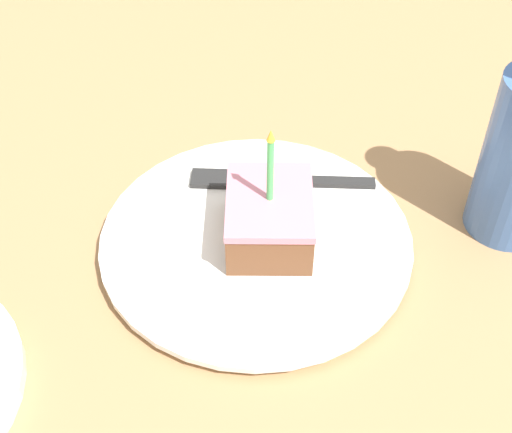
# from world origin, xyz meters

# --- Properties ---
(ground_plane) EXTENTS (2.40, 2.40, 0.04)m
(ground_plane) POSITION_xyz_m (0.00, 0.00, -0.02)
(ground_plane) COLOR #9E754C
(ground_plane) RESTS_ON ground
(plate) EXTENTS (0.27, 0.27, 0.02)m
(plate) POSITION_xyz_m (-0.01, 0.02, 0.01)
(plate) COLOR white
(plate) RESTS_ON ground_plane
(cake_slice) EXTENTS (0.07, 0.09, 0.12)m
(cake_slice) POSITION_xyz_m (-0.00, 0.02, 0.04)
(cake_slice) COLOR brown
(cake_slice) RESTS_ON plate
(fork) EXTENTS (0.17, 0.03, 0.00)m
(fork) POSITION_xyz_m (0.00, 0.09, 0.02)
(fork) COLOR #262626
(fork) RESTS_ON plate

